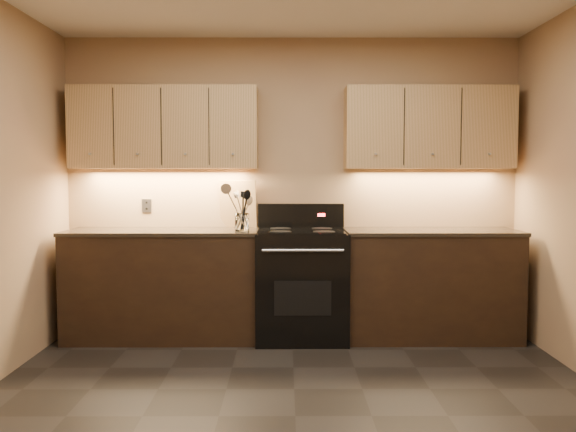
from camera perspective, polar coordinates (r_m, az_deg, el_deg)
The scene contains 15 objects.
floor at distance 3.72m, azimuth 0.69°, elevation -18.22°, with size 4.00×4.00×0.00m, color black.
wall_back at distance 5.45m, azimuth 0.37°, elevation 2.87°, with size 4.00×0.04×2.60m, color tan.
counter_left at distance 5.33m, azimuth -11.57°, elevation -6.25°, with size 1.62×0.62×0.93m.
counter_right at distance 5.37m, azimuth 13.16°, elevation -6.20°, with size 1.46×0.62×0.93m.
stove at distance 5.21m, azimuth 1.29°, elevation -6.26°, with size 0.76×0.68×1.14m.
upper_cab_left at distance 5.41m, azimuth -11.46°, elevation 8.08°, with size 1.60×0.30×0.70m, color tan.
upper_cab_right at distance 5.45m, azimuth 13.01°, elevation 8.03°, with size 1.44×0.30×0.70m, color tan.
outlet_plate at distance 5.59m, azimuth -13.08°, elevation 0.95°, with size 0.09×0.01×0.12m, color #B2B5BA.
utensil_crock at distance 5.08m, azimuth -4.33°, elevation -0.64°, with size 0.16×0.16×0.15m.
cutting_board at distance 5.43m, azimuth -4.70°, elevation 1.15°, with size 0.33×0.02×0.42m, color tan.
wooden_spoon at distance 5.08m, azimuth -4.76°, elevation 0.41°, with size 0.06×0.06×0.29m, color tan, non-canonical shape.
black_spoon at distance 5.08m, azimuth -4.41°, elevation 0.69°, with size 0.06×0.06×0.34m, color black, non-canonical shape.
black_turner at distance 5.05m, azimuth -4.28°, elevation 0.64°, with size 0.08×0.08×0.33m, color black, non-canonical shape.
steel_spatula at distance 5.08m, azimuth -3.92°, elevation 0.69°, with size 0.08×0.08×0.34m, color silver, non-canonical shape.
steel_skimmer at distance 5.05m, azimuth -3.98°, elevation 1.01°, with size 0.09×0.09×0.40m, color silver, non-canonical shape.
Camera 1 is at (-0.05, -3.45, 1.41)m, focal length 38.00 mm.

